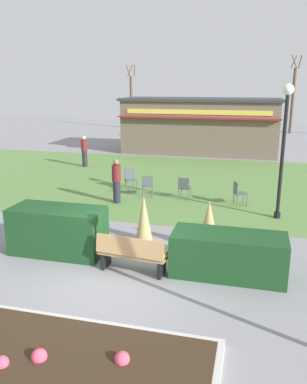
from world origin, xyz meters
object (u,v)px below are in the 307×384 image
at_px(park_bench, 132,254).
at_px(tree_right_bg, 293,99).
at_px(person_standing, 84,151).
at_px(lamppost_mid, 284,137).
at_px(cafe_chair_center, 184,186).
at_px(tree_center_bg, 131,101).
at_px(cafe_chair_north, 130,178).
at_px(person_strolling, 117,181).
at_px(parked_car_west_slot, 159,129).
at_px(cafe_chair_west, 147,184).
at_px(food_kiosk, 200,126).
at_px(cafe_chair_east, 238,191).

bearing_deg(park_bench, tree_right_bg, 79.07).
height_order(park_bench, person_standing, person_standing).
height_order(lamppost_mid, cafe_chair_center, lamppost_mid).
bearing_deg(person_standing, tree_center_bg, 147.58).
distance_m(cafe_chair_north, person_strolling, 1.98).
distance_m(person_strolling, parked_car_west_slot, 19.70).
distance_m(lamppost_mid, parked_car_west_slot, 21.80).
distance_m(person_standing, parked_car_west_slot, 13.48).
xyz_separation_m(cafe_chair_west, tree_right_bg, (7.14, 23.46, 2.50)).
bearing_deg(cafe_chair_center, parked_car_west_slot, 106.52).
height_order(food_kiosk, parked_car_west_slot, food_kiosk).
bearing_deg(food_kiosk, tree_right_bg, 62.08).
relative_size(park_bench, cafe_chair_west, 1.96).
xyz_separation_m(food_kiosk, person_strolling, (-1.49, -12.11, -0.90)).
distance_m(person_standing, tree_center_bg, 19.54).
distance_m(park_bench, tree_center_bg, 32.11).
relative_size(cafe_chair_west, cafe_chair_east, 1.00).
xyz_separation_m(cafe_chair_east, tree_right_bg, (3.56, 23.68, 2.50)).
relative_size(cafe_chair_west, person_strolling, 0.53).
distance_m(cafe_chair_center, person_standing, 8.09).
height_order(person_standing, tree_center_bg, tree_center_bg).
bearing_deg(park_bench, cafe_chair_center, 88.91).
relative_size(parked_car_west_slot, tree_right_bg, 0.62).
distance_m(cafe_chair_north, parked_car_west_slot, 17.76).
relative_size(park_bench, cafe_chair_center, 1.96).
xyz_separation_m(cafe_chair_center, tree_right_bg, (5.65, 23.44, 2.50)).
height_order(food_kiosk, person_strolling, food_kiosk).
height_order(cafe_chair_west, cafe_chair_east, same).
bearing_deg(cafe_chair_north, cafe_chair_center, -19.12).
bearing_deg(cafe_chair_north, tree_right_bg, 70.15).
distance_m(park_bench, cafe_chair_center, 6.47).
xyz_separation_m(park_bench, tree_center_bg, (-9.61, 30.56, 2.24)).
relative_size(cafe_chair_east, tree_center_bg, 0.14).
distance_m(cafe_chair_center, parked_car_west_slot, 19.17).
distance_m(cafe_chair_east, person_strolling, 4.60).
xyz_separation_m(park_bench, cafe_chair_north, (-2.37, 7.34, 0.05)).
relative_size(cafe_chair_center, cafe_chair_north, 1.00).
distance_m(cafe_chair_west, cafe_chair_center, 1.49).
xyz_separation_m(food_kiosk, parked_car_west_slot, (-4.53, 7.35, -1.12)).
bearing_deg(parked_car_west_slot, cafe_chair_north, -80.43).
distance_m(food_kiosk, cafe_chair_west, 11.13).
bearing_deg(cafe_chair_north, person_standing, 133.84).
xyz_separation_m(park_bench, person_standing, (-6.28, 11.40, 0.38)).
height_order(person_strolling, tree_right_bg, tree_right_bg).
relative_size(cafe_chair_center, person_standing, 0.53).
height_order(park_bench, parked_car_west_slot, parked_car_west_slot).
distance_m(lamppost_mid, cafe_chair_center, 4.35).
xyz_separation_m(cafe_chair_east, cafe_chair_north, (-4.59, 1.11, 0.00)).
xyz_separation_m(food_kiosk, cafe_chair_west, (-0.56, -11.05, -1.24)).
xyz_separation_m(cafe_chair_north, person_standing, (-3.90, 4.07, 0.33)).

